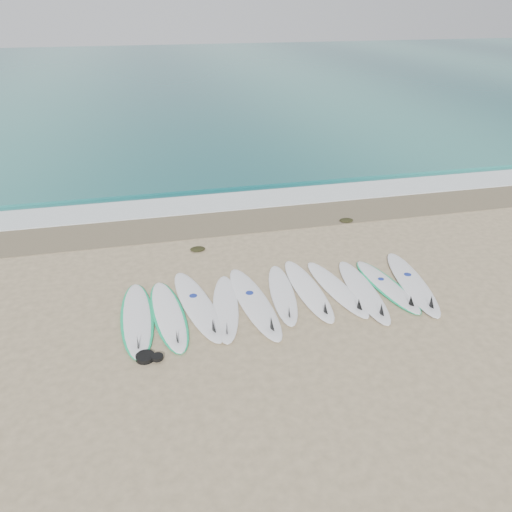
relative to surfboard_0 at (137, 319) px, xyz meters
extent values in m
plane|color=tan|center=(2.89, 0.11, -0.05)|extent=(120.00, 120.00, 0.00)
cube|color=#206B69|center=(2.89, 32.61, -0.03)|extent=(120.00, 55.00, 0.03)
cube|color=brown|center=(2.89, 4.21, -0.04)|extent=(120.00, 1.80, 0.01)
cube|color=silver|center=(2.89, 5.61, -0.03)|extent=(120.00, 1.40, 0.04)
cube|color=#206B69|center=(2.89, 7.11, 0.00)|extent=(120.00, 1.00, 0.10)
ellipsoid|color=white|center=(0.00, 0.04, 0.00)|extent=(0.54, 2.56, 0.08)
ellipsoid|color=#0FBD6F|center=(0.00, 0.04, -0.01)|extent=(0.63, 2.58, 0.06)
cone|color=black|center=(0.00, -0.89, 0.14)|extent=(0.22, 0.27, 0.27)
ellipsoid|color=white|center=(0.59, 0.03, -0.01)|extent=(0.75, 2.55, 0.08)
ellipsoid|color=#0FBD6F|center=(0.59, 0.03, -0.01)|extent=(0.84, 2.58, 0.06)
cone|color=black|center=(0.67, -0.89, 0.14)|extent=(0.24, 0.29, 0.27)
ellipsoid|color=white|center=(1.17, 0.24, 0.00)|extent=(1.03, 2.80, 0.09)
cone|color=black|center=(1.34, -0.75, 0.16)|extent=(0.28, 0.33, 0.29)
cylinder|color=navy|center=(1.13, 0.50, 0.04)|extent=(0.18, 0.18, 0.01)
ellipsoid|color=white|center=(1.70, 0.04, -0.01)|extent=(0.85, 2.46, 0.08)
cone|color=black|center=(1.57, -0.84, 0.13)|extent=(0.24, 0.28, 0.26)
ellipsoid|color=white|center=(2.28, 0.08, 0.00)|extent=(0.84, 2.83, 0.09)
cone|color=black|center=(2.38, -0.94, 0.16)|extent=(0.26, 0.32, 0.30)
cylinder|color=navy|center=(2.25, 0.34, 0.05)|extent=(0.18, 0.18, 0.01)
ellipsoid|color=white|center=(2.92, 0.26, -0.01)|extent=(0.80, 2.40, 0.08)
cone|color=black|center=(2.81, -0.60, 0.13)|extent=(0.23, 0.28, 0.25)
ellipsoid|color=white|center=(3.48, 0.29, 0.00)|extent=(0.62, 2.59, 0.08)
cone|color=black|center=(3.51, -0.65, 0.15)|extent=(0.23, 0.28, 0.27)
ellipsoid|color=white|center=(4.07, 0.20, -0.01)|extent=(0.84, 2.47, 0.08)
cone|color=black|center=(4.19, -0.68, 0.13)|extent=(0.24, 0.28, 0.26)
ellipsoid|color=white|center=(4.57, -0.02, 0.00)|extent=(0.66, 2.59, 0.08)
cone|color=black|center=(4.52, -0.95, 0.15)|extent=(0.23, 0.28, 0.27)
ellipsoid|color=silver|center=(5.14, 0.05, -0.01)|extent=(0.73, 2.33, 0.07)
ellipsoid|color=#0FBD6F|center=(5.14, 0.05, -0.01)|extent=(0.81, 2.36, 0.05)
cone|color=black|center=(5.24, -0.78, 0.13)|extent=(0.22, 0.26, 0.24)
cylinder|color=navy|center=(5.12, 0.27, 0.03)|extent=(0.15, 0.15, 0.01)
ellipsoid|color=white|center=(5.72, 0.04, 0.00)|extent=(0.95, 2.77, 0.09)
cone|color=black|center=(5.57, -0.95, 0.16)|extent=(0.27, 0.32, 0.29)
cylinder|color=navy|center=(5.75, 0.30, 0.04)|extent=(0.18, 0.18, 0.01)
ellipsoid|color=black|center=(1.49, 2.67, -0.01)|extent=(0.36, 0.28, 0.07)
ellipsoid|color=black|center=(5.65, 3.47, -0.01)|extent=(0.38, 0.30, 0.07)
cylinder|color=black|center=(0.11, -1.17, -0.01)|extent=(0.32, 0.32, 0.08)
cylinder|color=black|center=(0.31, -1.27, 0.03)|extent=(0.20, 0.20, 0.06)
camera|label=1|loc=(0.40, -8.08, 5.40)|focal=35.00mm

